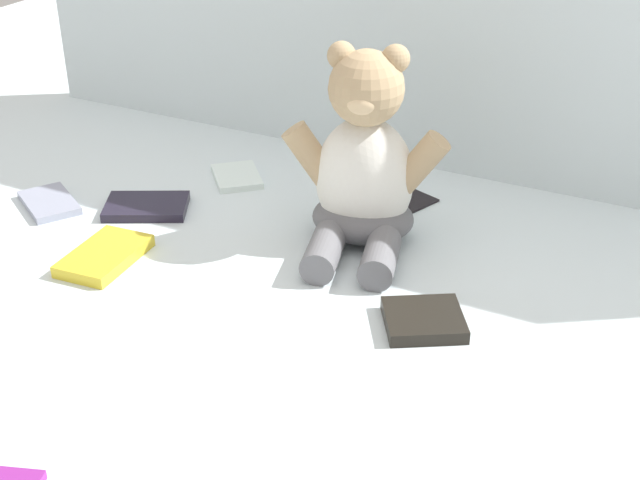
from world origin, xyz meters
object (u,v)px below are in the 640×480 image
Objects in this scene: teddy_bear at (364,172)px; book_case_5 at (105,256)px; book_case_1 at (49,203)px; book_case_3 at (400,201)px; book_case_2 at (237,177)px; book_case_0 at (146,207)px; book_case_6 at (424,320)px.

teddy_bear is 0.40m from book_case_5.
book_case_1 is 0.22m from book_case_5.
book_case_3 is at bearing 45.12° from book_case_5.
book_case_2 is 0.29m from book_case_3.
teddy_bear is 0.32m from book_case_2.
teddy_bear reaches higher than book_case_3.
book_case_0 is 0.95× the size of book_case_5.
book_case_0 is at bearing 176.00° from teddy_bear.
teddy_bear reaches higher than book_case_2.
teddy_bear is at bearing 32.29° from book_case_5.
teddy_bear is at bearing 74.04° from book_case_0.
book_case_1 reaches higher than book_case_3.
book_case_0 is 0.53m from book_case_6.
book_case_6 is at bearing -61.86° from teddy_bear.
book_case_5 is at bearing -114.35° from book_case_6.
teddy_bear reaches higher than book_case_5.
book_case_3 is at bearing 93.11° from book_case_0.
teddy_bear is 0.18m from book_case_3.
book_case_6 is (0.48, 0.06, 0.00)m from book_case_5.
book_case_6 is at bearing 51.17° from book_case_0.
book_case_1 is (-0.50, -0.13, -0.11)m from teddy_bear.
book_case_5 is (-0.02, -0.33, 0.00)m from book_case_2.
book_case_3 is at bearing -33.49° from book_case_2.
book_case_2 is (0.22, 0.23, -0.00)m from book_case_1.
book_case_3 is (0.36, 0.21, -0.00)m from book_case_0.
book_case_1 is 0.32m from book_case_2.
teddy_bear is 0.37m from book_case_0.
book_case_5 is at bearing 94.25° from book_case_1.
teddy_bear is 2.82× the size of book_case_3.
book_case_0 is at bearing -132.43° from book_case_6.
book_case_5 is at bearing -158.38° from teddy_bear.
book_case_1 is at bearing 148.14° from book_case_5.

